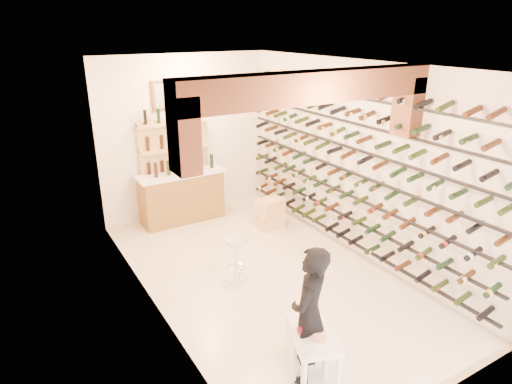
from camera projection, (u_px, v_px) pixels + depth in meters
ground at (266, 275)px, 7.01m from camera, size 6.00×6.00×0.00m
room_shell at (277, 139)px, 6.01m from camera, size 3.52×6.02×3.21m
wine_rack at (347, 166)px, 7.21m from camera, size 0.32×5.70×2.56m
back_counter at (182, 195)px, 8.81m from camera, size 1.70×0.62×1.29m
back_shelving at (175, 161)px, 8.78m from camera, size 1.40×0.31×2.73m
tasting_table at (316, 352)px, 4.60m from camera, size 0.57×0.57×0.79m
white_stool at (307, 340)px, 5.18m from camera, size 0.50×0.50×0.51m
person at (309, 315)px, 4.73m from camera, size 0.70×0.64×1.60m
chrome_barstool at (236, 256)px, 6.78m from camera, size 0.35×0.35×0.69m
crate_lower at (270, 220)px, 8.61m from camera, size 0.53×0.40×0.30m
crate_upper at (270, 206)px, 8.51m from camera, size 0.54×0.41×0.29m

